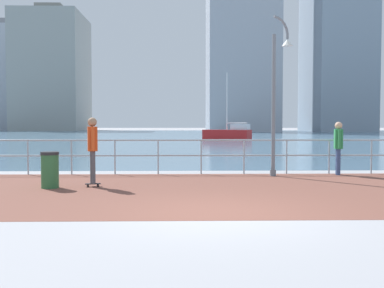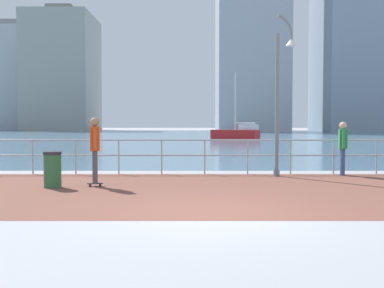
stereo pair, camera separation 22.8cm
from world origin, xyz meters
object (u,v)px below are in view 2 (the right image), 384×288
Objects in this scene: skateboarder at (93,145)px; sailboat_yellow at (235,134)px; trash_bin at (50,170)px; bystander at (341,144)px; lamppost at (279,88)px.

sailboat_yellow reaches higher than skateboarder.
skateboarder is 1.24m from trash_bin.
bystander is 1.83× the size of trash_bin.
lamppost is at bearing 24.16° from skateboarder.
bystander is 8.83m from trash_bin.
lamppost is at bearing -93.02° from sailboat_yellow.
skateboarder is at bearing -155.84° from lamppost.
sailboat_yellow is at bearing 90.79° from bystander.
bystander is at bearing 18.18° from trash_bin.
sailboat_yellow reaches higher than lamppost.
lamppost is 5.38× the size of trash_bin.
lamppost is 2.77× the size of skateboarder.
lamppost is 2.67m from bystander.
skateboarder is at bearing -160.75° from bystander.
skateboarder is 7.76m from bystander.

